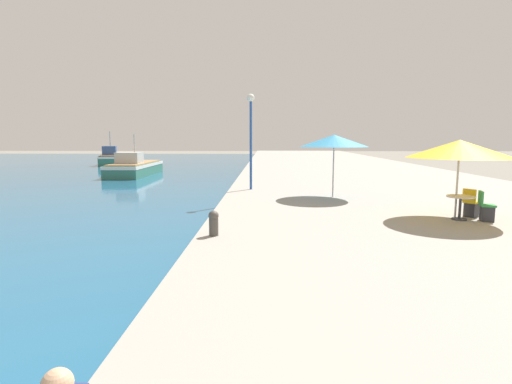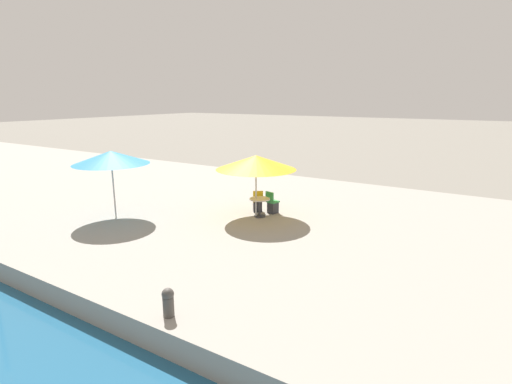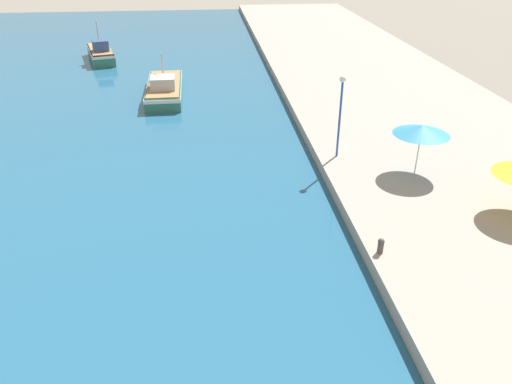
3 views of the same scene
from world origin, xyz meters
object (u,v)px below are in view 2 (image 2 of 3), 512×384
at_px(cafe_table, 260,204).
at_px(mooring_bollard, 168,301).
at_px(cafe_chair_right, 272,205).
at_px(cafe_umbrella_pink, 256,162).
at_px(cafe_umbrella_white, 111,157).
at_px(cafe_chair_left, 258,204).

height_order(cafe_table, mooring_bollard, cafe_table).
relative_size(cafe_chair_right, mooring_bollard, 1.39).
distance_m(cafe_umbrella_pink, cafe_table, 1.64).
bearing_deg(cafe_umbrella_white, cafe_chair_left, -48.96).
bearing_deg(cafe_table, cafe_chair_right, -14.09).
xyz_separation_m(cafe_umbrella_pink, cafe_chair_left, (0.64, 0.33, -1.84)).
bearing_deg(cafe_chair_right, cafe_umbrella_white, -127.75).
xyz_separation_m(cafe_table, cafe_chair_right, (0.70, -0.18, -0.21)).
distance_m(cafe_umbrella_pink, cafe_chair_right, 2.02).
bearing_deg(cafe_umbrella_white, cafe_chair_right, -51.84).
xyz_separation_m(cafe_umbrella_white, cafe_chair_right, (3.81, -4.84, -2.05)).
relative_size(cafe_umbrella_white, mooring_bollard, 4.34).
bearing_deg(cafe_table, cafe_umbrella_white, 123.63).
bearing_deg(mooring_bollard, cafe_chair_right, 14.18).
distance_m(cafe_umbrella_pink, mooring_bollard, 7.77).
distance_m(cafe_chair_right, mooring_bollard, 8.22).
distance_m(cafe_umbrella_white, cafe_table, 5.90).
height_order(cafe_umbrella_pink, mooring_bollard, cafe_umbrella_pink).
xyz_separation_m(cafe_chair_right, mooring_bollard, (-7.97, -2.01, 0.02)).
bearing_deg(cafe_chair_left, cafe_umbrella_pink, -101.43).
distance_m(cafe_umbrella_pink, cafe_umbrella_white, 5.47).
bearing_deg(cafe_chair_right, cafe_chair_left, -153.71).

